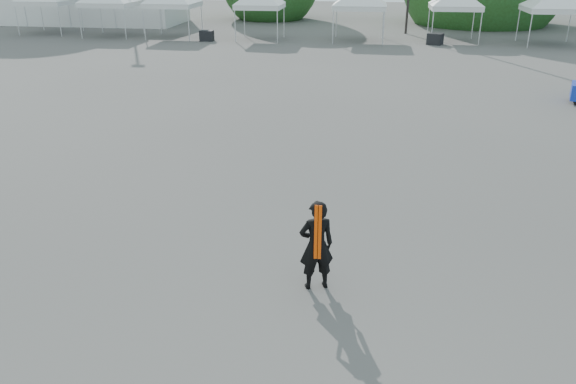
# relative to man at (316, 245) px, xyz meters

# --- Properties ---
(ground) EXTENTS (120.00, 120.00, 0.00)m
(ground) POSITION_rel_man_xyz_m (-0.02, 1.20, -0.80)
(ground) COLOR #474442
(ground) RESTS_ON ground
(man) EXTENTS (0.67, 0.55, 1.59)m
(man) POSITION_rel_man_xyz_m (0.00, 0.00, 0.00)
(man) COLOR black
(man) RESTS_ON ground
(crate_west) EXTENTS (0.87, 0.69, 0.65)m
(crate_west) POSITION_rel_man_xyz_m (-9.82, 27.74, -0.47)
(crate_west) COLOR black
(crate_west) RESTS_ON ground
(crate_mid) EXTENTS (1.07, 0.98, 0.68)m
(crate_mid) POSITION_rel_man_xyz_m (4.51, 28.21, -0.46)
(crate_mid) COLOR black
(crate_mid) RESTS_ON ground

